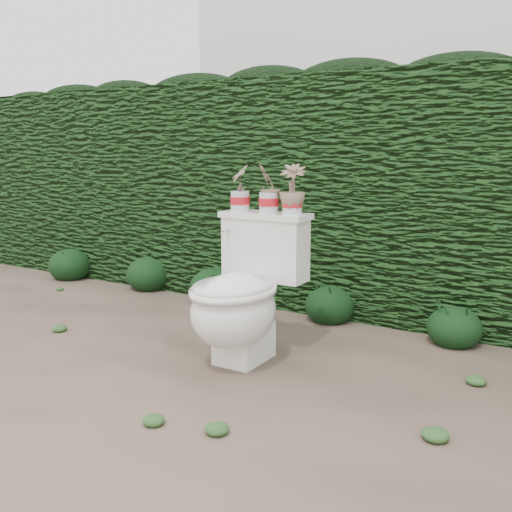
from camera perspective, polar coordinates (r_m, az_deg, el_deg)
The scene contains 11 objects.
ground at distance 2.98m, azimuth -2.14°, elevation -11.36°, with size 60.00×60.00×0.00m, color #796553.
hedge at distance 4.20m, azimuth 10.09°, elevation 6.13°, with size 8.00×1.00×1.60m, color #224E1A.
toilet at distance 2.99m, azimuth -1.40°, elevation -4.09°, with size 0.50×0.68×0.78m.
potted_plant_left at distance 3.19m, azimuth -1.61°, elevation 6.68°, with size 0.13×0.09×0.24m, color #257832.
potted_plant_center at distance 3.09m, azimuth 1.29°, elevation 6.62°, with size 0.14×0.11×0.25m, color #257832.
potted_plant_right at distance 3.03m, azimuth 3.64°, elevation 6.56°, with size 0.14×0.14×0.25m, color #257832.
liriope_clump_0 at distance 5.26m, azimuth -18.12°, elevation -0.57°, with size 0.37×0.37×0.29m, color #123412.
liriope_clump_1 at distance 4.70m, azimuth -10.66°, elevation -1.48°, with size 0.37×0.37×0.29m, color #123412.
liriope_clump_2 at distance 4.21m, azimuth -4.24°, elevation -2.78°, with size 0.36×0.36×0.29m, color #123412.
liriope_clump_3 at distance 3.79m, azimuth 7.37°, elevation -4.53°, with size 0.33×0.33×0.26m, color #123412.
liriope_clump_4 at distance 3.51m, azimuth 19.24°, elevation -6.37°, with size 0.31×0.31×0.25m, color #123412.
Camera 1 is at (1.54, -2.29, 1.11)m, focal length 40.00 mm.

